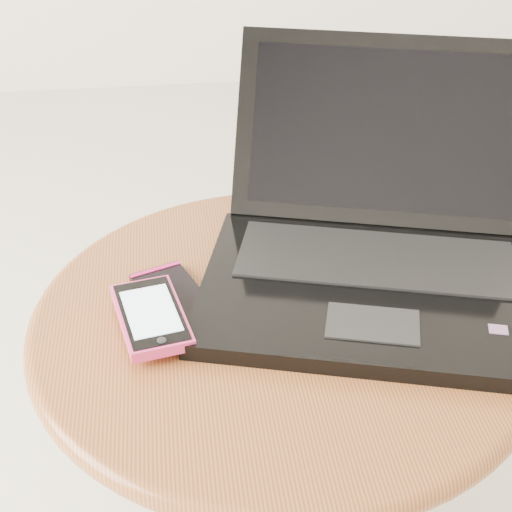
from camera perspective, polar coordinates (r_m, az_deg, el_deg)
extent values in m
cylinder|color=#4D1D0E|center=(1.05, 1.71, -14.09)|extent=(0.09, 0.09, 0.41)
cylinder|color=brown|center=(0.90, 1.94, -4.72)|extent=(0.56, 0.56, 0.03)
torus|color=brown|center=(0.90, 1.94, -4.72)|extent=(0.58, 0.58, 0.03)
cube|color=black|center=(0.91, 8.64, -2.70)|extent=(0.46, 0.38, 0.02)
cube|color=black|center=(0.95, 8.79, -0.19)|extent=(0.35, 0.21, 0.00)
cube|color=black|center=(0.85, 8.57, -4.94)|extent=(0.11, 0.09, 0.00)
cube|color=red|center=(0.87, 17.36, -5.17)|extent=(0.02, 0.02, 0.00)
cube|color=black|center=(1.03, 9.49, 9.08)|extent=(0.41, 0.22, 0.22)
cube|color=black|center=(1.02, 9.50, 9.10)|extent=(0.36, 0.19, 0.18)
cube|color=black|center=(0.91, -6.04, -3.03)|extent=(0.10, 0.14, 0.01)
cube|color=#B3185B|center=(0.95, -7.40, -0.98)|extent=(0.06, 0.03, 0.00)
cube|color=#D8326D|center=(0.86, -7.70, -4.44)|extent=(0.09, 0.14, 0.01)
cube|color=black|center=(0.86, -7.73, -4.06)|extent=(0.08, 0.13, 0.00)
cube|color=#CCE5F9|center=(0.86, -7.74, -4.00)|extent=(0.07, 0.10, 0.00)
cylinder|color=black|center=(0.82, -6.95, -6.16)|extent=(0.01, 0.01, 0.00)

